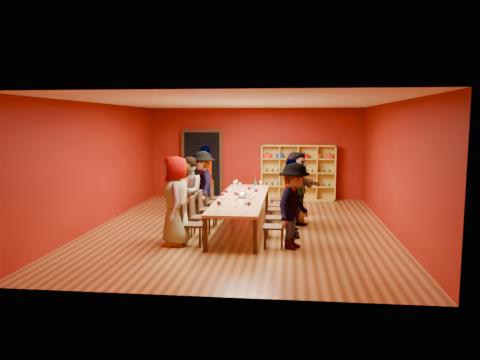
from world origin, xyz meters
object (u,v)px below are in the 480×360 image
object	(u,v)px
chair_person_left_1	(197,214)
chair_person_right_0	(278,224)
chair_person_left_4	(216,196)
spittoon_bowl	(242,195)
person_left_1	(183,200)
person_right_4	(294,183)
shelving_unit	(298,170)
wine_bottle	(255,184)
person_right_0	(294,206)
tasting_table	(242,199)
person_left_3	(202,185)
chair_person_left_2	(205,207)
person_left_4	(205,180)
chair_person_left_0	(190,221)
person_right_1	(291,199)
chair_person_right_3	(280,203)
person_left_2	(188,192)
chair_person_right_4	(281,197)
person_right_3	(294,188)
person_left_0	(176,201)
chair_person_right_2	(280,207)
person_right_2	(296,190)
chair_person_left_3	(212,200)
chair_person_right_1	(279,215)

from	to	relation	value
chair_person_left_1	chair_person_right_0	xyz separation A→B (m)	(1.82, -0.79, 0.00)
chair_person_left_4	spittoon_bowl	bearing A→B (deg)	-63.04
person_left_1	person_right_4	bearing A→B (deg)	118.06
shelving_unit	wine_bottle	bearing A→B (deg)	-113.28
shelving_unit	person_right_0	world-z (taller)	shelving_unit
tasting_table	chair_person_left_1	world-z (taller)	chair_person_left_1
person_left_3	person_left_1	bearing A→B (deg)	-18.82
chair_person_left_2	person_left_4	world-z (taller)	person_left_4
chair_person_left_0	person_right_1	size ratio (longest dim) A/B	0.51
tasting_table	chair_person_right_3	distance (m)	1.21
person_left_2	person_right_1	world-z (taller)	person_right_1
person_left_1	wine_bottle	world-z (taller)	person_left_1
chair_person_left_2	chair_person_right_4	size ratio (longest dim) A/B	1.00
person_right_3	chair_person_left_0	bearing A→B (deg)	156.10
person_left_2	person_left_0	bearing A→B (deg)	-1.91
person_right_0	wine_bottle	size ratio (longest dim) A/B	5.90
tasting_table	spittoon_bowl	xyz separation A→B (m)	(0.01, -0.07, 0.12)
person_left_1	person_right_4	distance (m)	3.62
person_left_2	chair_person_right_2	size ratio (longest dim) A/B	1.92
person_right_3	spittoon_bowl	distance (m)	1.50
person_right_3	chair_person_right_0	bearing A→B (deg)	-170.37
wine_bottle	chair_person_left_4	bearing A→B (deg)	170.74
tasting_table	person_right_2	bearing A→B (deg)	9.04
person_left_2	person_right_4	bearing A→B (deg)	117.53
chair_person_left_1	chair_person_right_0	size ratio (longest dim) A/B	1.00
tasting_table	chair_person_left_2	world-z (taller)	chair_person_left_2
chair_person_left_0	chair_person_right_0	distance (m)	1.82
person_left_4	chair_person_right_4	distance (m)	2.16
chair_person_left_2	person_left_4	xyz separation A→B (m)	(-0.29, 1.71, 0.45)
person_left_4	chair_person_right_3	xyz separation A→B (m)	(2.11, -0.97, -0.45)
chair_person_left_3	wine_bottle	world-z (taller)	wine_bottle
chair_person_right_0	person_right_1	bearing A→B (deg)	73.68
shelving_unit	person_right_3	distance (m)	3.55
chair_person_left_2	chair_person_right_4	xyz separation A→B (m)	(1.82, 1.69, 0.00)
chair_person_left_3	chair_person_right_1	size ratio (longest dim) A/B	1.00
person_left_1	chair_person_left_3	size ratio (longest dim) A/B	1.84
chair_person_right_4	wine_bottle	bearing A→B (deg)	-166.67
chair_person_left_2	chair_person_right_1	distance (m)	2.01
person_left_4	chair_person_left_2	bearing A→B (deg)	-4.84
chair_person_right_4	chair_person_left_4	bearing A→B (deg)	179.46
person_left_2	chair_person_right_4	bearing A→B (deg)	121.42
chair_person_right_4	spittoon_bowl	xyz separation A→B (m)	(-0.90, -1.80, 0.32)
person_left_0	person_right_3	xyz separation A→B (m)	(2.45, 2.45, -0.04)
chair_person_left_4	tasting_table	bearing A→B (deg)	-62.45
person_right_3	spittoon_bowl	size ratio (longest dim) A/B	6.40
chair_person_left_2	chair_person_right_2	xyz separation A→B (m)	(1.82, 0.17, 0.00)
chair_person_right_0	chair_person_right_2	size ratio (longest dim) A/B	1.00
chair_person_left_2	chair_person_left_3	size ratio (longest dim) A/B	1.00
shelving_unit	wine_bottle	distance (m)	3.00
person_left_3	wine_bottle	distance (m)	1.46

